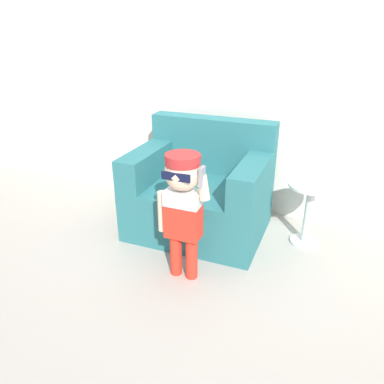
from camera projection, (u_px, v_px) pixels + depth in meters
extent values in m
plane|color=#ADA89E|center=(200.00, 233.00, 3.36)|extent=(10.00, 10.00, 0.00)
cube|color=silver|center=(227.00, 74.00, 3.39)|extent=(10.00, 0.05, 2.60)
cube|color=#286B70|center=(199.00, 208.00, 3.32)|extent=(1.14, 0.88, 0.46)
cube|color=#286B70|center=(213.00, 145.00, 3.42)|extent=(1.14, 0.18, 0.50)
cube|color=#286B70|center=(145.00, 166.00, 3.26)|extent=(0.21, 0.70, 0.27)
cube|color=#286B70|center=(251.00, 181.00, 2.94)|extent=(0.21, 0.70, 0.27)
cylinder|color=red|center=(176.00, 254.00, 2.76)|extent=(0.09, 0.09, 0.34)
cylinder|color=red|center=(192.00, 258.00, 2.72)|extent=(0.09, 0.09, 0.34)
cube|color=red|center=(183.00, 221.00, 2.62)|extent=(0.25, 0.14, 0.25)
cube|color=silver|center=(183.00, 198.00, 2.55)|extent=(0.25, 0.14, 0.11)
sphere|color=beige|center=(183.00, 173.00, 2.47)|extent=(0.25, 0.25, 0.25)
cylinder|color=#B22828|center=(183.00, 159.00, 2.43)|extent=(0.24, 0.24, 0.07)
cube|color=#B22828|center=(189.00, 158.00, 2.54)|extent=(0.14, 0.11, 0.01)
cube|color=#0F1433|center=(176.00, 177.00, 2.37)|extent=(0.20, 0.01, 0.05)
cylinder|color=beige|center=(163.00, 211.00, 2.66)|extent=(0.07, 0.07, 0.30)
cylinder|color=beige|center=(203.00, 188.00, 2.46)|extent=(0.10, 0.07, 0.18)
cube|color=gray|center=(202.00, 177.00, 2.41)|extent=(0.02, 0.07, 0.13)
cylinder|color=white|center=(304.00, 241.00, 3.22)|extent=(0.24, 0.24, 0.02)
cylinder|color=white|center=(308.00, 215.00, 3.12)|extent=(0.07, 0.07, 0.53)
cylinder|color=white|center=(312.00, 185.00, 3.00)|extent=(0.38, 0.38, 0.02)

